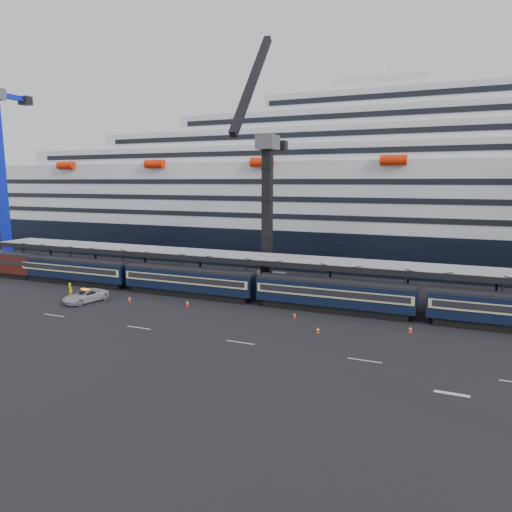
# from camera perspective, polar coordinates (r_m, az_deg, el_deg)

# --- Properties ---
(ground) EXTENTS (260.00, 260.00, 0.00)m
(ground) POSITION_cam_1_polar(r_m,az_deg,el_deg) (45.75, 16.77, -11.00)
(ground) COLOR black
(ground) RESTS_ON ground
(lane_markings) EXTENTS (111.00, 4.27, 0.02)m
(lane_markings) POSITION_cam_1_polar(r_m,az_deg,el_deg) (41.00, 27.77, -14.13)
(lane_markings) COLOR beige
(lane_markings) RESTS_ON ground
(train) EXTENTS (133.05, 3.00, 4.05)m
(train) POSITION_cam_1_polar(r_m,az_deg,el_deg) (55.15, 13.08, -4.96)
(train) COLOR black
(train) RESTS_ON ground
(canopy) EXTENTS (130.00, 6.25, 5.53)m
(canopy) POSITION_cam_1_polar(r_m,az_deg,el_deg) (57.90, 18.38, -1.42)
(canopy) COLOR #94989C
(canopy) RESTS_ON ground
(cruise_ship) EXTENTS (214.09, 28.84, 34.00)m
(cruise_ship) POSITION_cam_1_polar(r_m,az_deg,el_deg) (89.03, 19.39, 6.74)
(cruise_ship) COLOR black
(cruise_ship) RESTS_ON ground
(crane_dark_near) EXTENTS (4.50, 17.75, 35.08)m
(crane_dark_near) POSITION_cam_1_polar(r_m,az_deg,el_deg) (65.90, 1.29, 6.16)
(crane_dark_near) COLOR #46494E
(crane_dark_near) RESTS_ON ground
(pickup_truck) EXTENTS (4.07, 6.38, 1.64)m
(pickup_truck) POSITION_cam_1_polar(r_m,az_deg,el_deg) (63.62, -20.55, -4.68)
(pickup_truck) COLOR #A6AAAD
(pickup_truck) RESTS_ON ground
(worker) EXTENTS (0.80, 0.61, 1.95)m
(worker) POSITION_cam_1_polar(r_m,az_deg,el_deg) (67.12, -22.19, -3.93)
(worker) COLOR yellow
(worker) RESTS_ON ground
(traffic_cone_a) EXTENTS (0.38, 0.38, 0.76)m
(traffic_cone_a) POSITION_cam_1_polar(r_m,az_deg,el_deg) (62.19, -15.54, -5.16)
(traffic_cone_a) COLOR red
(traffic_cone_a) RESTS_ON ground
(traffic_cone_b) EXTENTS (0.41, 0.41, 0.82)m
(traffic_cone_b) POSITION_cam_1_polar(r_m,az_deg,el_deg) (58.52, -8.58, -5.80)
(traffic_cone_b) COLOR red
(traffic_cone_b) RESTS_ON ground
(traffic_cone_c) EXTENTS (0.37, 0.37, 0.75)m
(traffic_cone_c) POSITION_cam_1_polar(r_m,az_deg,el_deg) (48.33, 7.73, -9.10)
(traffic_cone_c) COLOR red
(traffic_cone_c) RESTS_ON ground
(traffic_cone_d) EXTENTS (0.34, 0.34, 0.69)m
(traffic_cone_d) POSITION_cam_1_polar(r_m,az_deg,el_deg) (53.13, 4.84, -7.37)
(traffic_cone_d) COLOR red
(traffic_cone_d) RESTS_ON ground
(traffic_cone_e) EXTENTS (0.39, 0.39, 0.77)m
(traffic_cone_e) POSITION_cam_1_polar(r_m,az_deg,el_deg) (50.70, 18.74, -8.63)
(traffic_cone_e) COLOR red
(traffic_cone_e) RESTS_ON ground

